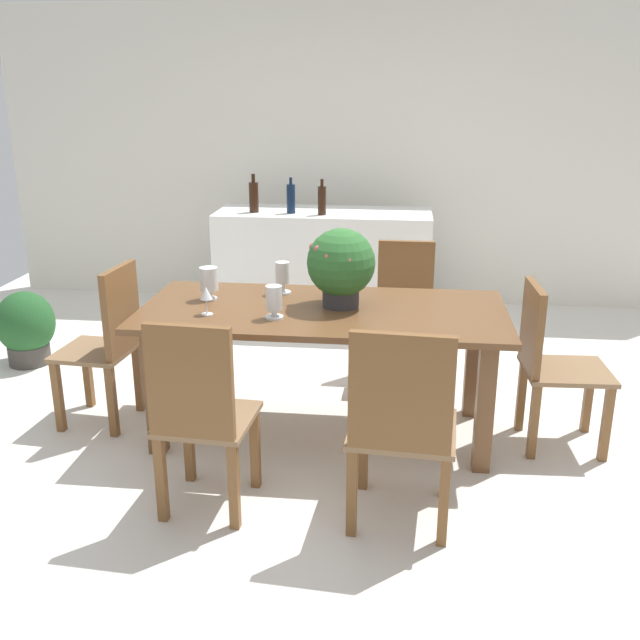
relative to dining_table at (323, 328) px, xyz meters
The scene contains 18 objects.
ground_plane 0.66m from the dining_table, 90.00° to the left, with size 7.04×7.04×0.00m, color silver.
back_wall 2.84m from the dining_table, 90.00° to the left, with size 6.40×0.10×2.60m, color silver.
dining_table is the anchor object (origin of this frame).
chair_near_left 1.01m from the dining_table, 117.10° to the right, with size 0.45×0.46×0.97m.
chair_foot_end 1.25m from the dining_table, ahead, with size 0.47×0.43×0.92m.
chair_head_end 1.25m from the dining_table, behind, with size 0.44×0.45×0.96m.
chair_far_right 1.01m from the dining_table, 62.98° to the left, with size 0.42×0.43×0.93m.
chair_near_right 1.01m from the dining_table, 63.91° to the right, with size 0.51×0.51×0.98m.
flower_centerpiece 0.37m from the dining_table, 31.35° to the left, with size 0.38×0.38×0.44m.
crystal_vase_left 0.44m from the dining_table, 134.61° to the left, with size 0.10×0.10×0.19m.
crystal_vase_center_near 0.38m from the dining_table, 140.06° to the right, with size 0.10×0.10×0.18m.
crystal_vase_right 0.71m from the dining_table, behind, with size 0.10×0.10×0.19m.
wine_glass 0.67m from the dining_table, 163.51° to the right, with size 0.07×0.07×0.16m.
kitchen_counter 2.02m from the dining_table, 96.02° to the left, with size 1.74×0.64×0.94m, color white.
wine_bottle_tall 1.91m from the dining_table, 96.45° to the left, with size 0.06×0.06×0.28m.
wine_bottle_dark 2.00m from the dining_table, 103.71° to the left, with size 0.07×0.07×0.28m.
wine_bottle_green 2.10m from the dining_table, 111.82° to the left, with size 0.08×0.08×0.30m.
potted_plant_floor 2.40m from the dining_table, 159.53° to the left, with size 0.41×0.41×0.53m.
Camera 1 is at (0.41, -3.92, 1.94)m, focal length 40.38 mm.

